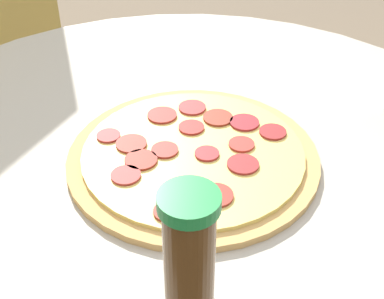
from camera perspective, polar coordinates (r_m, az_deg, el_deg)
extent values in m
cylinder|color=#B2A893|center=(0.73, -0.81, -1.63)|extent=(0.98, 0.98, 0.02)
cylinder|color=tan|center=(0.71, 0.00, -0.97)|extent=(0.33, 0.33, 0.01)
cylinder|color=#EACC60|center=(0.70, 0.00, -0.45)|extent=(0.29, 0.29, 0.01)
cylinder|color=#A72F25|center=(0.72, 5.31, 0.56)|extent=(0.03, 0.03, 0.00)
cylinder|color=maroon|center=(0.70, -2.92, -0.05)|extent=(0.04, 0.04, 0.00)
cylinder|color=maroon|center=(0.79, 0.02, 4.49)|extent=(0.04, 0.04, 0.00)
cylinder|color=maroon|center=(0.77, -3.21, 3.67)|extent=(0.04, 0.04, 0.00)
cylinder|color=maroon|center=(0.75, -0.07, 2.37)|extent=(0.04, 0.04, 0.00)
cylinder|color=maroon|center=(0.68, 5.50, -1.53)|extent=(0.04, 0.04, 0.00)
cylinder|color=maroon|center=(0.75, 8.61, 1.87)|extent=(0.04, 0.04, 0.00)
cylinder|color=#A42E28|center=(0.67, -7.07, -2.75)|extent=(0.04, 0.04, 0.00)
cylinder|color=maroon|center=(0.72, -6.50, 0.61)|extent=(0.04, 0.04, 0.00)
cylinder|color=#A02727|center=(0.70, 1.51, -0.56)|extent=(0.03, 0.03, 0.00)
cylinder|color=maroon|center=(0.76, 5.62, 2.89)|extent=(0.04, 0.04, 0.00)
cylinder|color=maroon|center=(0.61, -2.61, -6.62)|extent=(0.03, 0.03, 0.00)
cylinder|color=maroon|center=(0.64, 2.54, -4.91)|extent=(0.04, 0.04, 0.00)
cylinder|color=maroon|center=(0.77, 2.78, 3.41)|extent=(0.04, 0.04, 0.00)
cylinder|color=#A02A26|center=(0.74, -8.91, 1.46)|extent=(0.03, 0.03, 0.00)
cylinder|color=maroon|center=(0.69, -5.46, -1.11)|extent=(0.04, 0.04, 0.00)
cylinder|color=#563314|center=(0.30, -0.30, -11.88)|extent=(0.03, 0.03, 0.08)
cylinder|color=#1E8438|center=(0.27, -0.33, -5.63)|extent=(0.03, 0.03, 0.01)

